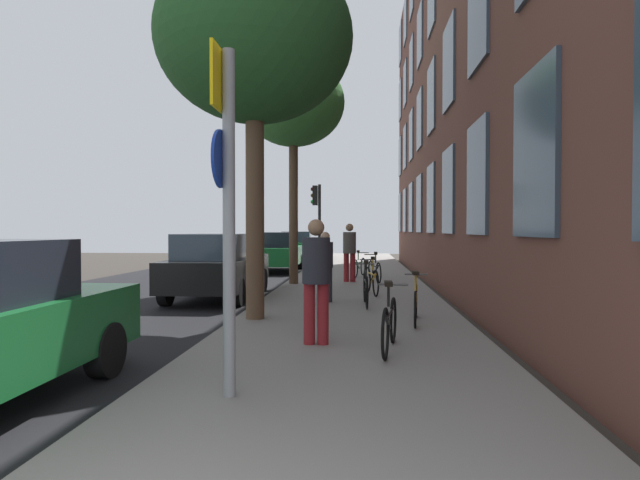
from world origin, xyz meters
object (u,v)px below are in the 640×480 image
at_px(bicycle_5, 359,266).
at_px(bicycle_0, 389,324).
at_px(traffic_light, 317,211).
at_px(tree_near, 255,40).
at_px(tree_far, 293,104).
at_px(bicycle_1, 416,302).
at_px(bicycle_4, 375,270).
at_px(pedestrian_2, 350,249).
at_px(car_2, 276,251).
at_px(bicycle_3, 372,280).
at_px(pedestrian_1, 325,262).
at_px(bicycle_2, 366,288).
at_px(car_1, 218,265).
at_px(sign_post, 226,192).
at_px(car_3, 297,245).
at_px(pedestrian_0, 316,273).

bearing_deg(bicycle_5, bicycle_0, -87.71).
relative_size(traffic_light, tree_near, 0.53).
xyz_separation_m(tree_far, bicycle_1, (2.96, -6.28, -5.00)).
xyz_separation_m(bicycle_4, pedestrian_2, (-0.77, 0.20, 0.66)).
relative_size(bicycle_4, car_2, 0.40).
distance_m(bicycle_3, pedestrian_1, 1.87).
height_order(bicycle_4, bicycle_5, bicycle_4).
relative_size(bicycle_2, car_2, 0.39).
xyz_separation_m(tree_far, pedestrian_2, (1.66, 0.70, -4.32)).
height_order(bicycle_1, car_2, car_2).
bearing_deg(tree_far, car_1, -120.51).
distance_m(traffic_light, car_2, 2.36).
height_order(sign_post, bicycle_3, sign_post).
bearing_deg(sign_post, bicycle_4, 81.13).
xyz_separation_m(bicycle_0, bicycle_5, (-0.44, 10.93, -0.01)).
xyz_separation_m(tree_far, bicycle_4, (2.43, 0.51, -4.98)).
distance_m(tree_near, bicycle_5, 9.94).
bearing_deg(pedestrian_2, car_3, 103.87).
height_order(bicycle_0, pedestrian_2, pedestrian_2).
height_order(sign_post, bicycle_1, sign_post).
bearing_deg(car_3, pedestrian_2, -76.13).
relative_size(bicycle_1, bicycle_2, 1.03).
bearing_deg(bicycle_1, pedestrian_1, 125.80).
distance_m(tree_near, pedestrian_2, 8.04).
height_order(pedestrian_0, car_3, pedestrian_0).
height_order(bicycle_5, car_1, car_1).
xyz_separation_m(traffic_light, car_2, (-1.67, -0.11, -1.66)).
bearing_deg(car_3, car_1, -89.76).
xyz_separation_m(pedestrian_2, car_2, (-3.12, 4.98, -0.31)).
bearing_deg(tree_near, car_2, 97.56).
xyz_separation_m(sign_post, bicycle_5, (1.23, 12.91, -1.62)).
bearing_deg(car_1, pedestrian_1, -23.55).
bearing_deg(bicycle_1, bicycle_0, -104.71).
bearing_deg(car_1, bicycle_2, -24.65).
relative_size(pedestrian_2, car_1, 0.41).
distance_m(traffic_light, pedestrian_0, 14.03).
bearing_deg(bicycle_4, car_3, 106.72).
height_order(bicycle_4, pedestrian_1, pedestrian_1).
relative_size(sign_post, bicycle_0, 2.05).
bearing_deg(car_1, bicycle_5, 55.58).
distance_m(traffic_light, bicycle_1, 12.55).
bearing_deg(pedestrian_1, bicycle_4, 74.52).
bearing_deg(bicycle_0, bicycle_5, 92.29).
distance_m(bicycle_1, bicycle_3, 3.92).
relative_size(traffic_light, bicycle_0, 2.13).
height_order(bicycle_5, car_3, car_3).
xyz_separation_m(sign_post, car_1, (-2.28, 7.78, -1.25)).
height_order(tree_far, bicycle_3, tree_far).
xyz_separation_m(traffic_light, bicycle_0, (2.18, -14.25, -2.02)).
distance_m(tree_near, car_2, 12.64).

